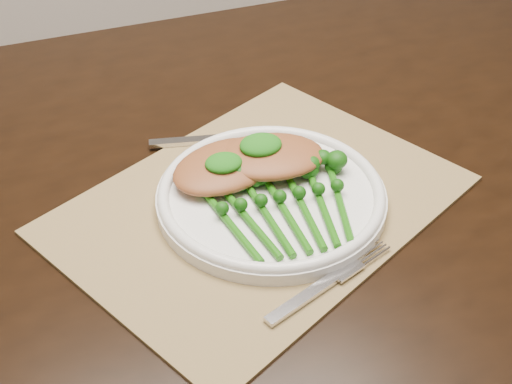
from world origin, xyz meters
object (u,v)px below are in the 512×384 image
object	(u,v)px
placemat	(259,204)
dinner_plate	(271,195)
dining_table	(244,337)
chicken_fillet_left	(226,166)
broccolini_bundle	(286,213)

from	to	relation	value
placemat	dinner_plate	size ratio (longest dim) A/B	1.68
dinner_plate	placemat	bearing A→B (deg)	158.42
dining_table	dinner_plate	size ratio (longest dim) A/B	5.82
placemat	dinner_plate	xyz separation A→B (m)	(0.01, -0.01, 0.02)
dining_table	dinner_plate	world-z (taller)	dinner_plate
chicken_fillet_left	broccolini_bundle	size ratio (longest dim) A/B	0.82
placemat	broccolini_bundle	xyz separation A→B (m)	(0.02, -0.05, 0.02)
dining_table	broccolini_bundle	xyz separation A→B (m)	(0.01, -0.15, 0.40)
dining_table	placemat	world-z (taller)	placemat
dining_table	broccolini_bundle	world-z (taller)	broccolini_bundle
dinner_plate	chicken_fillet_left	xyz separation A→B (m)	(-0.04, 0.05, 0.02)
dinner_plate	broccolini_bundle	xyz separation A→B (m)	(0.00, -0.05, 0.01)
dining_table	dinner_plate	bearing A→B (deg)	-89.05
chicken_fillet_left	broccolini_bundle	bearing A→B (deg)	-84.50
dining_table	dinner_plate	xyz separation A→B (m)	(0.01, -0.11, 0.39)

